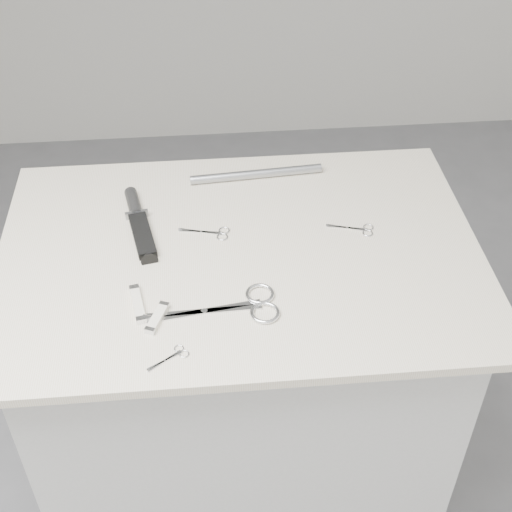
{
  "coord_description": "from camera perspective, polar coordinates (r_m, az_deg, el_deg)",
  "views": [
    {
      "loc": [
        -0.07,
        -1.12,
        1.87
      ],
      "look_at": [
        0.03,
        -0.02,
        0.92
      ],
      "focal_mm": 50.0,
      "sensor_mm": 36.0,
      "label": 1
    }
  ],
  "objects": [
    {
      "name": "embroidery_scissors_a",
      "position": [
        1.54,
        8.15,
        2.15
      ],
      "size": [
        0.1,
        0.05,
        0.0
      ],
      "rotation": [
        0.0,
        0.0,
        -0.27
      ],
      "color": "silver",
      "rests_on": "display_board"
    },
    {
      "name": "metal_rail",
      "position": [
        1.68,
        0.03,
        6.58
      ],
      "size": [
        0.31,
        0.05,
        0.02
      ],
      "primitive_type": "cylinder",
      "rotation": [
        0.0,
        1.57,
        0.08
      ],
      "color": "#93959B",
      "rests_on": "display_board"
    },
    {
      "name": "display_board",
      "position": [
        1.48,
        -1.29,
        0.16
      ],
      "size": [
        1.0,
        0.7,
        0.02
      ],
      "primitive_type": "cube",
      "color": "beige",
      "rests_on": "plinth"
    },
    {
      "name": "pocket_knife_a",
      "position": [
        1.37,
        -9.45,
        -3.79
      ],
      "size": [
        0.04,
        0.1,
        0.01
      ],
      "rotation": [
        0.0,
        0.0,
        1.76
      ],
      "color": "beige",
      "rests_on": "display_board"
    },
    {
      "name": "sheathed_knife",
      "position": [
        1.56,
        -9.4,
        2.87
      ],
      "size": [
        0.08,
        0.24,
        0.03
      ],
      "rotation": [
        0.0,
        0.0,
        1.77
      ],
      "color": "black",
      "rests_on": "display_board"
    },
    {
      "name": "ground",
      "position": [
        2.19,
        -0.92,
        -18.36
      ],
      "size": [
        4.0,
        4.0,
        0.01
      ],
      "primitive_type": "cube",
      "color": "slate",
      "rests_on": "ground"
    },
    {
      "name": "pocket_knife_b",
      "position": [
        1.34,
        -7.9,
        -4.93
      ],
      "size": [
        0.05,
        0.08,
        0.01
      ],
      "rotation": [
        0.0,
        0.0,
        1.19
      ],
      "color": "beige",
      "rests_on": "display_board"
    },
    {
      "name": "tiny_scissors",
      "position": [
        1.27,
        -6.69,
        -7.98
      ],
      "size": [
        0.08,
        0.06,
        0.0
      ],
      "rotation": [
        0.0,
        0.0,
        0.59
      ],
      "color": "silver",
      "rests_on": "display_board"
    },
    {
      "name": "embroidery_scissors_b",
      "position": [
        1.52,
        -3.46,
        1.86
      ],
      "size": [
        0.11,
        0.05,
        0.0
      ],
      "rotation": [
        0.0,
        0.0,
        -0.23
      ],
      "color": "silver",
      "rests_on": "display_board"
    },
    {
      "name": "large_shears",
      "position": [
        1.35,
        -1.14,
        -4.03
      ],
      "size": [
        0.25,
        0.11,
        0.01
      ],
      "rotation": [
        0.0,
        0.0,
        0.09
      ],
      "color": "silver",
      "rests_on": "display_board"
    },
    {
      "name": "plinth",
      "position": [
        1.81,
        -1.07,
        -10.95
      ],
      "size": [
        0.9,
        0.6,
        0.9
      ],
      "primitive_type": "cube",
      "color": "#BBBBB9",
      "rests_on": "ground"
    }
  ]
}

